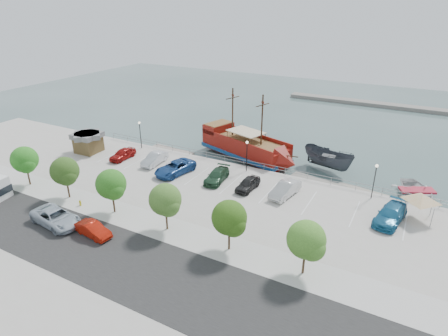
% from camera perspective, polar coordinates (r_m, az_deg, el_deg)
% --- Properties ---
extents(ground, '(160.00, 160.00, 0.00)m').
position_cam_1_polar(ground, '(45.70, -0.09, -4.58)').
color(ground, '#354B47').
extents(land_slab, '(100.00, 58.00, 1.20)m').
position_cam_1_polar(land_slab, '(32.12, -19.39, -19.72)').
color(land_slab, '#A7A29A').
rests_on(land_slab, ground).
extents(street, '(100.00, 8.00, 0.04)m').
position_cam_1_polar(street, '(34.25, -13.36, -14.34)').
color(street, black).
rests_on(street, land_slab).
extents(sidewalk, '(100.00, 4.00, 0.05)m').
position_cam_1_polar(sidewalk, '(37.95, -7.40, -9.59)').
color(sidewalk, '#B7B6B5').
rests_on(sidewalk, land_slab).
extents(seawall_railing, '(50.00, 0.06, 1.00)m').
position_cam_1_polar(seawall_railing, '(51.33, 4.06, 0.61)').
color(seawall_railing, gray).
rests_on(seawall_railing, land_slab).
extents(far_shore, '(40.00, 3.00, 0.80)m').
position_cam_1_polar(far_shore, '(93.23, 22.23, 8.98)').
color(far_shore, gray).
rests_on(far_shore, ground).
extents(pirate_ship, '(17.29, 9.48, 10.71)m').
position_cam_1_polar(pirate_ship, '(55.91, 4.12, 2.93)').
color(pirate_ship, maroon).
rests_on(pirate_ship, ground).
extents(patrol_boat, '(8.38, 5.52, 3.04)m').
position_cam_1_polar(patrol_boat, '(54.29, 15.56, 1.09)').
color(patrol_boat, '#383D45').
rests_on(patrol_boat, ground).
extents(speedboat, '(6.88, 7.74, 1.32)m').
position_cam_1_polar(speedboat, '(50.97, 27.26, -3.45)').
color(speedboat, silver).
rests_on(speedboat, ground).
extents(dock_west, '(7.67, 2.75, 0.43)m').
position_cam_1_polar(dock_west, '(59.73, -8.05, 2.54)').
color(dock_west, gray).
rests_on(dock_west, ground).
extents(dock_mid, '(7.56, 3.33, 0.42)m').
position_cam_1_polar(dock_mid, '(50.50, 14.00, -2.15)').
color(dock_mid, gray).
rests_on(dock_mid, ground).
extents(dock_east, '(6.39, 2.75, 0.35)m').
position_cam_1_polar(dock_east, '(49.70, 20.21, -3.47)').
color(dock_east, gray).
rests_on(dock_east, ground).
extents(shed, '(3.76, 3.76, 2.98)m').
position_cam_1_polar(shed, '(59.92, -20.01, 3.78)').
color(shed, brown).
rests_on(shed, land_slab).
extents(canopy_tent, '(4.18, 4.18, 3.37)m').
position_cam_1_polar(canopy_tent, '(43.39, 27.99, -3.46)').
color(canopy_tent, slate).
rests_on(canopy_tent, land_slab).
extents(street_van, '(6.21, 3.40, 1.65)m').
position_cam_1_polar(street_van, '(42.02, -24.25, -6.86)').
color(street_van, '#B0BECA').
rests_on(street_van, street).
extents(street_sedan, '(4.24, 1.89, 1.35)m').
position_cam_1_polar(street_sedan, '(38.88, -19.33, -8.84)').
color(street_sedan, '#A21708').
rests_on(street_sedan, street).
extents(fire_hydrant, '(0.24, 0.24, 0.70)m').
position_cam_1_polar(fire_hydrant, '(44.81, -21.07, -4.97)').
color(fire_hydrant, gold).
rests_on(fire_hydrant, sidewalk).
extents(lamp_post_left, '(0.36, 0.36, 4.28)m').
position_cam_1_polar(lamp_post_left, '(58.67, -12.69, 5.65)').
color(lamp_post_left, black).
rests_on(lamp_post_left, land_slab).
extents(lamp_post_mid, '(0.36, 0.36, 4.28)m').
position_cam_1_polar(lamp_post_mid, '(49.31, 3.51, 2.65)').
color(lamp_post_mid, black).
rests_on(lamp_post_mid, land_slab).
extents(lamp_post_right, '(0.36, 0.36, 4.28)m').
position_cam_1_polar(lamp_post_right, '(45.57, 22.04, -1.03)').
color(lamp_post_right, black).
rests_on(lamp_post_right, land_slab).
extents(tree_a, '(3.30, 3.20, 5.00)m').
position_cam_1_polar(tree_a, '(51.20, -28.07, 0.99)').
color(tree_a, '#473321').
rests_on(tree_a, sidewalk).
extents(tree_b, '(3.30, 3.20, 5.00)m').
position_cam_1_polar(tree_b, '(45.80, -23.04, -0.59)').
color(tree_b, '#473321').
rests_on(tree_b, sidewalk).
extents(tree_c, '(3.30, 3.20, 5.00)m').
position_cam_1_polar(tree_c, '(40.88, -16.74, -2.56)').
color(tree_c, '#473321').
rests_on(tree_c, sidewalk).
extents(tree_d, '(3.30, 3.20, 5.00)m').
position_cam_1_polar(tree_d, '(36.65, -8.83, -4.99)').
color(tree_d, '#473321').
rests_on(tree_d, sidewalk).
extents(tree_e, '(3.30, 3.20, 5.00)m').
position_cam_1_polar(tree_e, '(33.36, 0.97, -7.83)').
color(tree_e, '#473321').
rests_on(tree_e, sidewalk).
extents(tree_f, '(3.30, 3.20, 5.00)m').
position_cam_1_polar(tree_f, '(31.31, 12.62, -10.87)').
color(tree_f, '#473321').
rests_on(tree_f, sidewalk).
extents(parked_car_a, '(1.84, 4.45, 1.51)m').
position_cam_1_polar(parked_car_a, '(55.94, -15.19, 2.08)').
color(parked_car_a, maroon).
rests_on(parked_car_a, land_slab).
extents(parked_car_b, '(1.98, 4.88, 1.57)m').
position_cam_1_polar(parked_car_b, '(53.15, -10.52, 1.40)').
color(parked_car_b, silver).
rests_on(parked_car_b, land_slab).
extents(parked_car_c, '(3.82, 6.39, 1.66)m').
position_cam_1_polar(parked_car_c, '(49.71, -7.45, 0.03)').
color(parked_car_c, navy).
rests_on(parked_car_c, land_slab).
extents(parked_car_d, '(2.55, 5.17, 1.44)m').
position_cam_1_polar(parked_car_d, '(47.29, -1.10, -1.21)').
color(parked_car_d, '#22442C').
rests_on(parked_car_d, land_slab).
extents(parked_car_e, '(1.96, 4.34, 1.45)m').
position_cam_1_polar(parked_car_e, '(45.34, 3.65, -2.42)').
color(parked_car_e, black).
rests_on(parked_car_e, land_slab).
extents(parked_car_f, '(2.58, 5.24, 1.65)m').
position_cam_1_polar(parked_car_f, '(44.32, 9.30, -3.23)').
color(parked_car_f, silver).
rests_on(parked_car_f, land_slab).
extents(parked_car_h, '(3.34, 6.02, 1.65)m').
position_cam_1_polar(parked_car_h, '(42.44, 24.04, -6.50)').
color(parked_car_h, '#1E6691').
rests_on(parked_car_h, land_slab).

